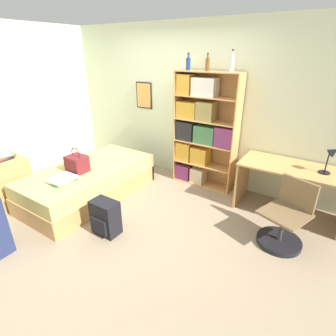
# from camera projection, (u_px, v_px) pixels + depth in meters

# --- Properties ---
(ground_plane) EXTENTS (14.00, 14.00, 0.00)m
(ground_plane) POSITION_uv_depth(u_px,v_px,m) (125.00, 209.00, 3.88)
(ground_plane) COLOR gray
(wall_back) EXTENTS (10.00, 0.09, 2.60)m
(wall_back) POSITION_uv_depth(u_px,v_px,m) (182.00, 104.00, 4.56)
(wall_back) COLOR beige
(wall_back) RESTS_ON ground_plane
(wall_left) EXTENTS (0.06, 10.00, 2.60)m
(wall_left) POSITION_uv_depth(u_px,v_px,m) (17.00, 104.00, 4.54)
(wall_left) COLOR beige
(wall_left) RESTS_ON ground_plane
(bed) EXTENTS (1.05, 2.05, 0.49)m
(bed) POSITION_uv_depth(u_px,v_px,m) (90.00, 182.00, 4.17)
(bed) COLOR tan
(bed) RESTS_ON ground_plane
(handbag) EXTENTS (0.28, 0.25, 0.38)m
(handbag) POSITION_uv_depth(u_px,v_px,m) (77.00, 164.00, 3.89)
(handbag) COLOR maroon
(handbag) RESTS_ON bed
(book_stack_on_bed) EXTENTS (0.32, 0.38, 0.06)m
(book_stack_on_bed) POSITION_uv_depth(u_px,v_px,m) (62.00, 179.00, 3.63)
(book_stack_on_bed) COLOR #427A4C
(book_stack_on_bed) RESTS_ON bed
(dresser) EXTENTS (0.61, 0.58, 0.70)m
(dresser) POSITION_uv_depth(u_px,v_px,m) (5.00, 181.00, 3.96)
(dresser) COLOR tan
(dresser) RESTS_ON ground_plane
(bookcase) EXTENTS (1.04, 0.31, 1.87)m
(bookcase) POSITION_uv_depth(u_px,v_px,m) (200.00, 131.00, 4.31)
(bookcase) COLOR tan
(bookcase) RESTS_ON ground_plane
(bottle_green) EXTENTS (0.07, 0.07, 0.25)m
(bottle_green) POSITION_uv_depth(u_px,v_px,m) (188.00, 64.00, 3.97)
(bottle_green) COLOR navy
(bottle_green) RESTS_ON bookcase
(bottle_brown) EXTENTS (0.06, 0.06, 0.25)m
(bottle_brown) POSITION_uv_depth(u_px,v_px,m) (207.00, 64.00, 3.81)
(bottle_brown) COLOR brown
(bottle_brown) RESTS_ON bookcase
(bottle_clear) EXTENTS (0.07, 0.07, 0.29)m
(bottle_clear) POSITION_uv_depth(u_px,v_px,m) (232.00, 63.00, 3.68)
(bottle_clear) COLOR #B7BCC1
(bottle_clear) RESTS_ON bookcase
(desk) EXTENTS (1.38, 0.66, 0.73)m
(desk) POSITION_uv_depth(u_px,v_px,m) (291.00, 180.00, 3.60)
(desk) COLOR tan
(desk) RESTS_ON ground_plane
(desk_lamp) EXTENTS (0.19, 0.14, 0.38)m
(desk_lamp) POSITION_uv_depth(u_px,v_px,m) (332.00, 156.00, 3.22)
(desk_lamp) COLOR black
(desk_lamp) RESTS_ON desk
(desk_chair) EXTENTS (0.61, 0.61, 0.80)m
(desk_chair) POSITION_uv_depth(u_px,v_px,m) (284.00, 225.00, 3.13)
(desk_chair) COLOR black
(desk_chair) RESTS_ON ground_plane
(backpack) EXTENTS (0.35, 0.25, 0.46)m
(backpack) POSITION_uv_depth(u_px,v_px,m) (105.00, 218.00, 3.31)
(backpack) COLOR black
(backpack) RESTS_ON ground_plane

